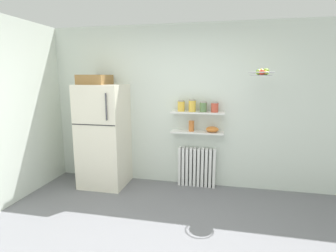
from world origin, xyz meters
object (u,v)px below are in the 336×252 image
(vase, at_px, (191,126))
(storage_jar_3, at_px, (215,107))
(storage_jar_2, at_px, (203,107))
(storage_jar_0, at_px, (181,106))
(refrigerator, at_px, (103,134))
(radiator, at_px, (197,167))
(shelf_bowl, at_px, (212,129))
(hanging_fruit_basket, at_px, (262,73))
(storage_jar_1, at_px, (192,106))

(vase, bearing_deg, storage_jar_3, -0.00)
(storage_jar_2, bearing_deg, storage_jar_3, -0.00)
(storage_jar_0, bearing_deg, storage_jar_3, -0.00)
(refrigerator, height_order, storage_jar_0, refrigerator)
(refrigerator, xyz_separation_m, radiator, (1.51, 0.25, -0.54))
(refrigerator, xyz_separation_m, storage_jar_2, (1.59, 0.22, 0.46))
(shelf_bowl, bearing_deg, radiator, 172.75)
(storage_jar_3, height_order, hanging_fruit_basket, hanging_fruit_basket)
(storage_jar_2, distance_m, shelf_bowl, 0.38)
(refrigerator, distance_m, storage_jar_1, 1.51)
(storage_jar_0, bearing_deg, vase, 0.00)
(radiator, xyz_separation_m, hanging_fruit_basket, (0.88, -0.38, 1.51))
(vase, height_order, shelf_bowl, vase)
(refrigerator, height_order, hanging_fruit_basket, hanging_fruit_basket)
(storage_jar_2, distance_m, hanging_fruit_basket, 1.01)
(hanging_fruit_basket, bearing_deg, refrigerator, 176.99)
(storage_jar_1, relative_size, vase, 1.13)
(refrigerator, xyz_separation_m, shelf_bowl, (1.74, 0.22, 0.11))
(storage_jar_3, bearing_deg, storage_jar_0, 180.00)
(storage_jar_1, xyz_separation_m, storage_jar_2, (0.17, 0.00, -0.01))
(radiator, xyz_separation_m, vase, (-0.10, -0.03, 0.69))
(storage_jar_0, bearing_deg, refrigerator, -169.91)
(storage_jar_0, distance_m, vase, 0.36)
(storage_jar_1, distance_m, shelf_bowl, 0.49)
(hanging_fruit_basket, bearing_deg, storage_jar_1, 160.33)
(shelf_bowl, bearing_deg, refrigerator, -172.75)
(storage_jar_0, height_order, storage_jar_3, storage_jar_0)
(hanging_fruit_basket, bearing_deg, storage_jar_3, 150.80)
(refrigerator, xyz_separation_m, storage_jar_1, (1.42, 0.22, 0.47))
(radiator, xyz_separation_m, storage_jar_1, (-0.09, -0.03, 1.02))
(storage_jar_3, bearing_deg, shelf_bowl, 180.00)
(storage_jar_2, relative_size, shelf_bowl, 0.82)
(refrigerator, relative_size, storage_jar_2, 11.04)
(refrigerator, bearing_deg, storage_jar_2, 7.91)
(storage_jar_1, height_order, hanging_fruit_basket, hanging_fruit_basket)
(refrigerator, height_order, shelf_bowl, refrigerator)
(storage_jar_3, relative_size, hanging_fruit_basket, 0.48)
(storage_jar_3, distance_m, vase, 0.47)
(radiator, xyz_separation_m, shelf_bowl, (0.24, -0.03, 0.65))
(storage_jar_1, xyz_separation_m, shelf_bowl, (0.32, 0.00, -0.37))
(storage_jar_0, xyz_separation_m, vase, (0.17, 0.00, -0.32))
(storage_jar_1, height_order, shelf_bowl, storage_jar_1)
(storage_jar_3, xyz_separation_m, shelf_bowl, (-0.03, 0.00, -0.35))
(vase, bearing_deg, storage_jar_2, 0.00)
(storage_jar_0, height_order, storage_jar_2, storage_jar_0)
(shelf_bowl, bearing_deg, vase, 180.00)
(storage_jar_1, height_order, vase, storage_jar_1)
(radiator, bearing_deg, shelf_bowl, -7.25)
(storage_jar_2, height_order, shelf_bowl, storage_jar_2)
(storage_jar_3, relative_size, shelf_bowl, 0.81)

